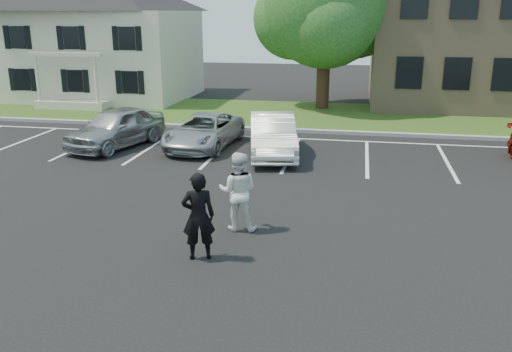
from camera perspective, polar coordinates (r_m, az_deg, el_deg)
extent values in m
plane|color=black|center=(12.88, -0.84, -6.60)|extent=(90.00, 90.00, 0.00)
cube|color=gray|center=(24.23, 4.92, 4.77)|extent=(40.00, 0.30, 0.15)
cube|color=#294616|center=(28.14, 5.80, 6.37)|extent=(44.00, 8.00, 0.08)
cube|color=silver|center=(24.38, -23.44, 3.34)|extent=(0.12, 5.20, 0.01)
cube|color=silver|center=(22.94, -17.62, 3.17)|extent=(0.12, 5.20, 0.01)
cube|color=silver|center=(21.76, -11.10, 2.93)|extent=(0.12, 5.20, 0.01)
cube|color=silver|center=(20.89, -3.93, 2.63)|extent=(0.12, 5.20, 0.01)
cube|color=silver|center=(20.37, 3.71, 2.27)|extent=(0.12, 5.20, 0.01)
cube|color=silver|center=(20.23, 11.61, 1.85)|extent=(0.12, 5.20, 0.01)
cube|color=silver|center=(20.48, 19.45, 1.40)|extent=(0.12, 5.20, 0.01)
cube|color=silver|center=(22.87, 8.06, 3.76)|extent=(34.00, 0.12, 0.01)
cube|color=beige|center=(35.22, -15.48, 12.17)|extent=(10.00, 8.00, 5.20)
cube|color=beige|center=(31.70, -18.54, 7.16)|extent=(4.00, 1.60, 0.50)
cylinder|color=beige|center=(31.91, -21.94, 8.87)|extent=(0.18, 0.18, 2.70)
cylinder|color=beige|center=(30.22, -16.43, 9.02)|extent=(0.18, 0.18, 2.70)
cube|color=beige|center=(30.87, -19.56, 11.98)|extent=(4.20, 0.25, 0.20)
cube|color=black|center=(31.77, -18.50, 9.46)|extent=(0.90, 0.06, 1.20)
cube|color=black|center=(31.59, -18.90, 13.59)|extent=(0.90, 0.06, 1.20)
cube|color=black|center=(32.09, -19.53, 9.43)|extent=(0.32, 0.05, 1.25)
cube|color=black|center=(31.46, -17.45, 9.49)|extent=(0.32, 0.05, 1.25)
cube|color=black|center=(28.79, 15.83, 10.41)|extent=(1.30, 0.06, 1.60)
cube|color=black|center=(28.64, 16.39, 17.17)|extent=(1.30, 0.06, 1.60)
cube|color=black|center=(29.07, 20.41, 10.06)|extent=(1.30, 0.06, 1.60)
cube|color=black|center=(28.92, 21.12, 16.74)|extent=(1.30, 0.06, 1.60)
cube|color=black|center=(29.53, 24.86, 9.65)|extent=(1.30, 0.06, 1.60)
cylinder|color=black|center=(30.06, 7.06, 10.01)|extent=(0.70, 0.70, 3.20)
sphere|color=#174B1E|center=(29.86, 7.34, 17.46)|extent=(6.60, 6.60, 6.60)
sphere|color=#174B1E|center=(30.49, 10.53, 16.37)|extent=(4.60, 4.60, 4.60)
sphere|color=#174B1E|center=(30.42, 4.02, 16.22)|extent=(4.40, 4.40, 4.40)
sphere|color=#174B1E|center=(28.34, 7.90, 15.65)|extent=(4.00, 4.00, 4.00)
imported|color=black|center=(11.61, -6.09, -4.23)|extent=(0.82, 0.68, 1.94)
imported|color=white|center=(13.10, -1.91, -1.63)|extent=(1.00, 0.80, 1.95)
imported|color=#A3A3A8|center=(22.08, -14.49, 4.97)|extent=(3.02, 4.90, 1.56)
imported|color=#A6A9AE|center=(21.44, -5.50, 4.72)|extent=(2.56, 4.82, 1.29)
imported|color=silver|center=(20.09, 1.76, 4.30)|extent=(2.51, 4.85, 1.52)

